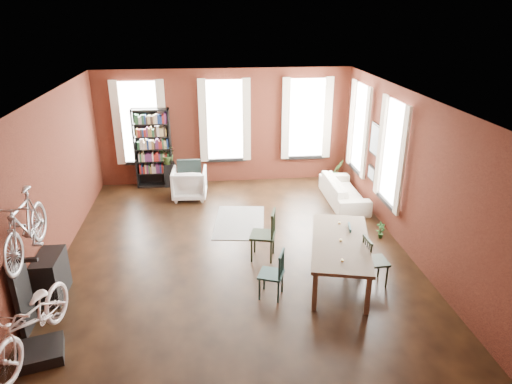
{
  "coord_description": "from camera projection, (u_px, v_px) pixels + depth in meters",
  "views": [
    {
      "loc": [
        -0.49,
        -7.99,
        4.73
      ],
      "look_at": [
        0.45,
        0.6,
        1.2
      ],
      "focal_mm": 32.0,
      "sensor_mm": 36.0,
      "label": 1
    }
  ],
  "objects": [
    {
      "name": "room",
      "position": [
        246.0,
        148.0,
        8.97
      ],
      "size": [
        9.0,
        9.04,
        3.22
      ],
      "color": "black",
      "rests_on": "ground"
    },
    {
      "name": "dining_table",
      "position": [
        339.0,
        259.0,
        8.43
      ],
      "size": [
        1.54,
        2.43,
        0.77
      ],
      "primitive_type": "cube",
      "rotation": [
        0.0,
        0.0,
        -0.25
      ],
      "color": "brown",
      "rests_on": "ground"
    },
    {
      "name": "dining_chair_a",
      "position": [
        271.0,
        274.0,
        7.87
      ],
      "size": [
        0.53,
        0.53,
        0.88
      ],
      "primitive_type": "cube",
      "rotation": [
        0.0,
        0.0,
        -1.94
      ],
      "color": "#193735",
      "rests_on": "ground"
    },
    {
      "name": "dining_chair_b",
      "position": [
        263.0,
        235.0,
        9.05
      ],
      "size": [
        0.59,
        0.59,
        1.03
      ],
      "primitive_type": "cube",
      "rotation": [
        0.0,
        0.0,
        -1.84
      ],
      "color": "black",
      "rests_on": "ground"
    },
    {
      "name": "dining_chair_c",
      "position": [
        375.0,
        261.0,
        8.23
      ],
      "size": [
        0.45,
        0.45,
        0.92
      ],
      "primitive_type": "cube",
      "rotation": [
        0.0,
        0.0,
        1.63
      ],
      "color": "black",
      "rests_on": "ground"
    },
    {
      "name": "dining_chair_d",
      "position": [
        357.0,
        246.0,
        8.85
      ],
      "size": [
        0.45,
        0.45,
        0.83
      ],
      "primitive_type": "cube",
      "rotation": [
        0.0,
        0.0,
        1.37
      ],
      "color": "#1C3B3E",
      "rests_on": "ground"
    },
    {
      "name": "bookshelf",
      "position": [
        153.0,
        148.0,
        12.53
      ],
      "size": [
        1.0,
        0.32,
        2.2
      ],
      "primitive_type": "cube",
      "color": "black",
      "rests_on": "ground"
    },
    {
      "name": "white_armchair",
      "position": [
        189.0,
        182.0,
        11.97
      ],
      "size": [
        0.91,
        0.86,
        0.89
      ],
      "primitive_type": "imported",
      "rotation": [
        0.0,
        0.0,
        3.09
      ],
      "color": "white",
      "rests_on": "ground"
    },
    {
      "name": "cream_sofa",
      "position": [
        344.0,
        187.0,
        11.72
      ],
      "size": [
        0.61,
        2.08,
        0.81
      ],
      "primitive_type": "imported",
      "rotation": [
        0.0,
        0.0,
        1.57
      ],
      "color": "beige",
      "rests_on": "ground"
    },
    {
      "name": "striped_rug",
      "position": [
        240.0,
        222.0,
        10.75
      ],
      "size": [
        1.37,
        1.95,
        0.01
      ],
      "primitive_type": "cube",
      "rotation": [
        0.0,
        0.0,
        -0.13
      ],
      "color": "black",
      "rests_on": "ground"
    },
    {
      "name": "bike_trainer",
      "position": [
        42.0,
        352.0,
        6.59
      ],
      "size": [
        0.73,
        0.73,
        0.17
      ],
      "primitive_type": "cube",
      "rotation": [
        0.0,
        0.0,
        0.26
      ],
      "color": "black",
      "rests_on": "ground"
    },
    {
      "name": "bike_wall_rack",
      "position": [
        22.0,
        295.0,
        6.94
      ],
      "size": [
        0.16,
        0.6,
        1.3
      ],
      "primitive_type": "cube",
      "color": "black",
      "rests_on": "ground"
    },
    {
      "name": "console_table",
      "position": [
        51.0,
        276.0,
        7.88
      ],
      "size": [
        0.4,
        0.8,
        0.8
      ],
      "primitive_type": "cube",
      "color": "black",
      "rests_on": "ground"
    },
    {
      "name": "plant_stand",
      "position": [
        169.0,
        174.0,
        12.86
      ],
      "size": [
        0.39,
        0.39,
        0.66
      ],
      "primitive_type": "cube",
      "rotation": [
        0.0,
        0.0,
        0.22
      ],
      "color": "black",
      "rests_on": "ground"
    },
    {
      "name": "plant_by_sofa",
      "position": [
        336.0,
        179.0,
        12.98
      ],
      "size": [
        0.67,
        0.85,
        0.33
      ],
      "primitive_type": "imported",
      "rotation": [
        0.0,
        0.0,
        0.39
      ],
      "color": "#2D4E1F",
      "rests_on": "ground"
    },
    {
      "name": "plant_small",
      "position": [
        380.0,
        235.0,
        10.0
      ],
      "size": [
        0.23,
        0.39,
        0.14
      ],
      "primitive_type": "imported",
      "rotation": [
        0.0,
        0.0,
        0.1
      ],
      "color": "#245221",
      "rests_on": "ground"
    },
    {
      "name": "bicycle_floor",
      "position": [
        27.0,
        292.0,
        6.17
      ],
      "size": [
        0.85,
        1.12,
        1.92
      ],
      "primitive_type": "imported",
      "rotation": [
        0.0,
        0.0,
        -0.19
      ],
      "color": "white",
      "rests_on": "bike_trainer"
    },
    {
      "name": "bicycle_hung",
      "position": [
        20.0,
        205.0,
        6.41
      ],
      "size": [
        0.47,
        1.0,
        1.66
      ],
      "primitive_type": "imported",
      "color": "#A5A8AD",
      "rests_on": "bike_wall_rack"
    },
    {
      "name": "plant_on_stand",
      "position": [
        168.0,
        156.0,
        12.62
      ],
      "size": [
        0.63,
        0.67,
        0.43
      ],
      "primitive_type": "imported",
      "rotation": [
        0.0,
        0.0,
        -0.28
      ],
      "color": "#365723",
      "rests_on": "plant_stand"
    }
  ]
}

